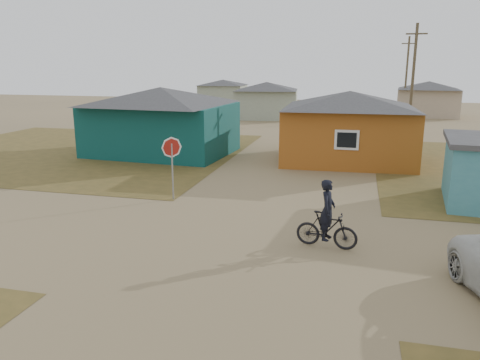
% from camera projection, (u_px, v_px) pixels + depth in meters
% --- Properties ---
extents(ground, '(120.00, 120.00, 0.00)m').
position_uv_depth(ground, '(248.00, 248.00, 13.94)').
color(ground, '#88734E').
extents(grass_nw, '(20.00, 18.00, 0.00)m').
position_uv_depth(grass_nw, '(79.00, 151.00, 29.47)').
color(grass_nw, brown).
rests_on(grass_nw, ground).
extents(house_teal, '(8.93, 7.08, 4.00)m').
position_uv_depth(house_teal, '(162.00, 120.00, 28.15)').
color(house_teal, '#0A3936').
rests_on(house_teal, ground).
extents(house_yellow, '(7.72, 6.76, 3.90)m').
position_uv_depth(house_yellow, '(349.00, 125.00, 26.05)').
color(house_yellow, '#9E5318').
rests_on(house_yellow, ground).
extents(house_pale_west, '(7.04, 6.15, 3.60)m').
position_uv_depth(house_pale_west, '(266.00, 100.00, 46.92)').
color(house_pale_west, '#969F89').
rests_on(house_pale_west, ground).
extents(house_beige_east, '(6.95, 6.05, 3.60)m').
position_uv_depth(house_beige_east, '(428.00, 98.00, 48.80)').
color(house_beige_east, tan).
rests_on(house_beige_east, ground).
extents(house_pale_north, '(6.28, 5.81, 3.40)m').
position_uv_depth(house_pale_north, '(223.00, 93.00, 60.12)').
color(house_pale_north, '#969F89').
rests_on(house_pale_north, ground).
extents(utility_pole_near, '(1.40, 0.20, 8.00)m').
position_uv_depth(utility_pole_near, '(413.00, 82.00, 32.13)').
color(utility_pole_near, brown).
rests_on(utility_pole_near, ground).
extents(utility_pole_far, '(1.40, 0.20, 8.00)m').
position_uv_depth(utility_pole_far, '(406.00, 76.00, 46.95)').
color(utility_pole_far, brown).
rests_on(utility_pole_far, ground).
extents(stop_sign, '(0.80, 0.33, 2.55)m').
position_uv_depth(stop_sign, '(172.00, 154.00, 18.46)').
color(stop_sign, gray).
rests_on(stop_sign, ground).
extents(cyclist, '(1.89, 0.78, 2.07)m').
position_uv_depth(cyclist, '(327.00, 223.00, 13.81)').
color(cyclist, black).
rests_on(cyclist, ground).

